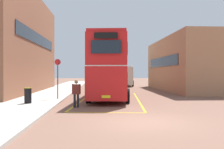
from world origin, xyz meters
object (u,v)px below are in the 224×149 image
single_deck_bus (124,75)px  litter_bin (28,95)px  pedestrian_boarding (76,92)px  bus_stop_sign (58,75)px  double_decker_bus (110,67)px

single_deck_bus → litter_bin: bearing=-110.0°
single_deck_bus → pedestrian_boarding: single_deck_bus is taller
pedestrian_boarding → single_deck_bus: bearing=77.6°
single_deck_bus → pedestrian_boarding: bearing=-102.4°
pedestrian_boarding → bus_stop_sign: size_ratio=0.55×
double_decker_bus → bus_stop_sign: (-3.93, -1.33, -0.63)m
double_decker_bus → pedestrian_boarding: size_ratio=6.31×
litter_bin → bus_stop_sign: size_ratio=0.33×
double_decker_bus → bus_stop_sign: double_decker_bus is taller
single_deck_bus → bus_stop_sign: 21.69m
bus_stop_sign → litter_bin: bearing=-118.5°
pedestrian_boarding → litter_bin: 3.29m
double_decker_bus → bus_stop_sign: size_ratio=3.49×
single_deck_bus → litter_bin: (-8.43, -23.14, -1.01)m
pedestrian_boarding → litter_bin: pedestrian_boarding is taller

